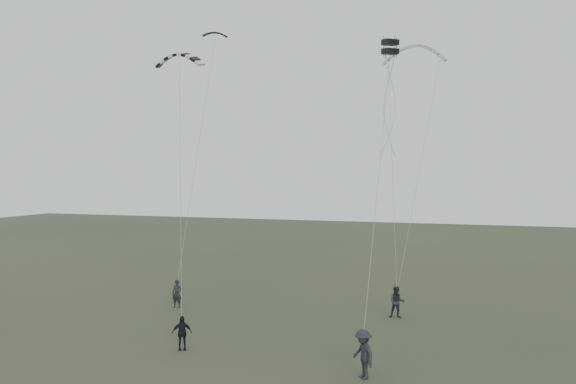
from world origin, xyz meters
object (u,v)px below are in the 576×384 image
(flyer_left, at_px, (177,294))
(kite_pale_large, at_px, (414,46))
(flyer_center, at_px, (182,333))
(flyer_far, at_px, (363,354))
(kite_dark_small, at_px, (215,33))
(kite_box, at_px, (390,47))
(kite_striped, at_px, (179,54))
(flyer_right, at_px, (397,302))

(flyer_left, bearing_deg, kite_pale_large, 25.95)
(flyer_center, relative_size, kite_pale_large, 0.37)
(flyer_far, distance_m, kite_pale_large, 23.16)
(kite_dark_small, height_order, kite_box, kite_dark_small)
(flyer_center, height_order, kite_box, kite_box)
(flyer_center, bearing_deg, kite_striped, 90.19)
(flyer_right, distance_m, flyer_far, 9.90)
(kite_striped, bearing_deg, kite_pale_large, 39.45)
(kite_striped, bearing_deg, flyer_center, -63.56)
(flyer_right, distance_m, kite_dark_small, 21.01)
(flyer_left, bearing_deg, kite_dark_small, 74.86)
(flyer_far, bearing_deg, kite_pale_large, 136.81)
(flyer_right, relative_size, kite_box, 2.47)
(flyer_left, distance_m, kite_pale_large, 22.47)
(flyer_center, height_order, kite_dark_small, kite_dark_small)
(flyer_right, xyz_separation_m, flyer_center, (-8.83, -8.89, -0.10))
(kite_striped, xyz_separation_m, kite_box, (11.79, -0.54, -0.50))
(flyer_right, relative_size, flyer_far, 0.90)
(flyer_center, distance_m, kite_striped, 15.28)
(flyer_right, height_order, kite_box, kite_box)
(flyer_center, distance_m, kite_dark_small, 20.71)
(flyer_right, xyz_separation_m, kite_striped, (-11.72, -3.65, 13.96))
(flyer_right, xyz_separation_m, kite_box, (0.07, -4.20, 13.46))
(flyer_right, height_order, flyer_far, flyer_far)
(flyer_left, bearing_deg, flyer_center, -67.05)
(kite_dark_small, distance_m, kite_pale_large, 13.42)
(kite_pale_large, xyz_separation_m, kite_striped, (-11.92, -10.70, -1.91))
(flyer_right, relative_size, kite_striped, 0.64)
(flyer_far, height_order, kite_pale_large, kite_pale_large)
(kite_striped, bearing_deg, kite_box, -5.12)
(flyer_far, bearing_deg, flyer_center, -138.59)
(kite_pale_large, bearing_deg, kite_dark_small, -160.01)
(flyer_left, xyz_separation_m, kite_dark_small, (0.59, 4.35, 16.74))
(flyer_far, bearing_deg, flyer_left, -164.46)
(kite_box, bearing_deg, flyer_center, 168.81)
(flyer_right, distance_m, kite_striped, 18.59)
(flyer_center, bearing_deg, flyer_right, 16.45)
(flyer_left, distance_m, flyer_far, 15.27)
(kite_box, bearing_deg, kite_pale_large, 50.39)
(flyer_right, xyz_separation_m, kite_dark_small, (-12.46, 2.67, 16.70))
(kite_box, bearing_deg, kite_striped, 138.40)
(flyer_far, xyz_separation_m, kite_pale_large, (0.37, 16.95, 15.78))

